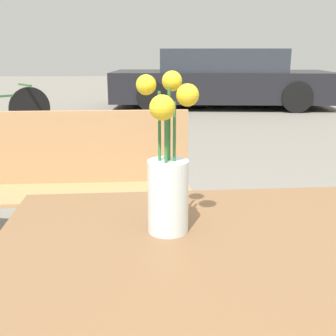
# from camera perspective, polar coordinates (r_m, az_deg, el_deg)

# --- Properties ---
(table_front) EXTENTS (1.02, 0.79, 0.75)m
(table_front) POSITION_cam_1_polar(r_m,az_deg,el_deg) (1.00, 6.11, -15.74)
(table_front) COLOR brown
(table_front) RESTS_ON ground_plane
(flower_vase) EXTENTS (0.14, 0.13, 0.37)m
(flower_vase) POSITION_cam_1_polar(r_m,az_deg,el_deg) (0.97, -0.01, -2.06)
(flower_vase) COLOR silver
(flower_vase) RESTS_ON table_front
(bench_near) EXTENTS (1.68, 0.41, 0.85)m
(bench_near) POSITION_cam_1_polar(r_m,az_deg,el_deg) (2.37, -17.63, -2.21)
(bench_near) COLOR tan
(bench_near) RESTS_ON ground_plane
(parked_car) EXTENTS (4.67, 2.10, 1.21)m
(parked_car) POSITION_cam_1_polar(r_m,az_deg,el_deg) (9.20, 7.17, 11.82)
(parked_car) COLOR black
(parked_car) RESTS_ON ground_plane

